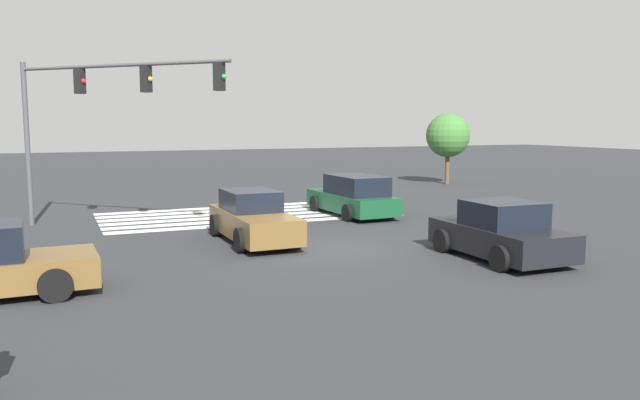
# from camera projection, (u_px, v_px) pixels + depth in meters

# --- Properties ---
(ground_plane) EXTENTS (136.70, 136.70, 0.00)m
(ground_plane) POSITION_uv_depth(u_px,v_px,m) (320.00, 248.00, 18.37)
(ground_plane) COLOR #2B2D30
(crosswalk_markings) EXTENTS (11.41, 5.35, 0.01)m
(crosswalk_markings) POSITION_uv_depth(u_px,v_px,m) (247.00, 214.00, 25.10)
(crosswalk_markings) COLOR silver
(crosswalk_markings) RESTS_ON ground_plane
(traffic_signal_mast) EXTENTS (6.00, 6.00, 5.77)m
(traffic_signal_mast) POSITION_uv_depth(u_px,v_px,m) (94.00, 101.00, 20.80)
(traffic_signal_mast) COLOR #47474C
(traffic_signal_mast) RESTS_ON ground_plane
(car_0) EXTENTS (2.18, 4.82, 1.61)m
(car_0) POSITION_uv_depth(u_px,v_px,m) (353.00, 196.00, 24.79)
(car_0) COLOR #144728
(car_0) RESTS_ON ground_plane
(car_1) EXTENTS (1.94, 4.60, 1.58)m
(car_1) POSITION_uv_depth(u_px,v_px,m) (253.00, 218.00, 19.26)
(car_1) COLOR brown
(car_1) RESTS_ON ground_plane
(car_4) EXTENTS (2.25, 4.13, 1.58)m
(car_4) POSITION_uv_depth(u_px,v_px,m) (501.00, 233.00, 16.82)
(car_4) COLOR black
(car_4) RESTS_ON ground_plane
(tree_corner_a) EXTENTS (2.63, 2.63, 4.24)m
(tree_corner_a) POSITION_uv_depth(u_px,v_px,m) (448.00, 136.00, 37.42)
(tree_corner_a) COLOR brown
(tree_corner_a) RESTS_ON ground_plane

